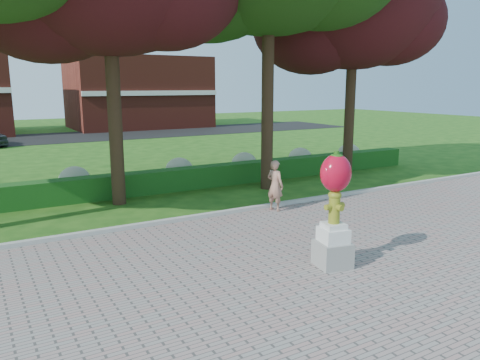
# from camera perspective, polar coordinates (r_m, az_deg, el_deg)

# --- Properties ---
(ground) EXTENTS (100.00, 100.00, 0.00)m
(ground) POSITION_cam_1_polar(r_m,az_deg,el_deg) (11.52, 3.80, -8.06)
(ground) COLOR #1D4C13
(ground) RESTS_ON ground
(walkway) EXTENTS (40.00, 14.00, 0.04)m
(walkway) POSITION_cam_1_polar(r_m,az_deg,el_deg) (8.76, 19.13, -15.11)
(walkway) COLOR gray
(walkway) RESTS_ON ground
(curb) EXTENTS (40.00, 0.18, 0.15)m
(curb) POSITION_cam_1_polar(r_m,az_deg,el_deg) (13.96, -3.11, -4.22)
(curb) COLOR #ADADA5
(curb) RESTS_ON ground
(lawn_hedge) EXTENTS (24.00, 0.70, 0.80)m
(lawn_hedge) POSITION_cam_1_polar(r_m,az_deg,el_deg) (17.44, -9.14, -0.07)
(lawn_hedge) COLOR #154914
(lawn_hedge) RESTS_ON ground
(hydrangea_row) EXTENTS (20.10, 1.10, 0.99)m
(hydrangea_row) POSITION_cam_1_polar(r_m,az_deg,el_deg) (18.54, -8.63, 1.09)
(hydrangea_row) COLOR #A8AD84
(hydrangea_row) RESTS_ON ground
(street) EXTENTS (50.00, 8.00, 0.02)m
(street) POSITION_cam_1_polar(r_m,az_deg,el_deg) (37.67, -20.84, 4.87)
(street) COLOR black
(street) RESTS_ON ground
(building_right) EXTENTS (12.00, 8.00, 6.40)m
(building_right) POSITION_cam_1_polar(r_m,az_deg,el_deg) (45.23, -12.28, 10.39)
(building_right) COLOR maroon
(building_right) RESTS_ON ground
(tree_far_right) EXTENTS (7.88, 6.72, 10.21)m
(tree_far_right) POSITION_cam_1_polar(r_m,az_deg,el_deg) (21.50, 13.41, 19.52)
(tree_far_right) COLOR black
(tree_far_right) RESTS_ON ground
(hydrant_sculpture) EXTENTS (0.79, 0.79, 2.49)m
(hydrant_sculpture) POSITION_cam_1_polar(r_m,az_deg,el_deg) (10.00, 11.44, -3.18)
(hydrant_sculpture) COLOR gray
(hydrant_sculpture) RESTS_ON walkway
(woman) EXTENTS (0.54, 0.67, 1.58)m
(woman) POSITION_cam_1_polar(r_m,az_deg,el_deg) (14.39, 4.30, -0.67)
(woman) COLOR #A97661
(woman) RESTS_ON walkway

